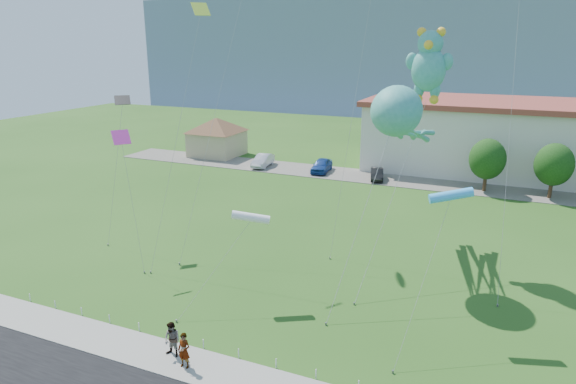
{
  "coord_description": "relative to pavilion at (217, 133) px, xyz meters",
  "views": [
    {
      "loc": [
        11.87,
        -20.1,
        14.74
      ],
      "look_at": [
        -0.47,
        8.0,
        5.71
      ],
      "focal_mm": 32.0,
      "sensor_mm": 36.0,
      "label": 1
    }
  ],
  "objects": [
    {
      "name": "parked_car_silver",
      "position": [
        8.55,
        -3.49,
        -2.23
      ],
      "size": [
        2.0,
        4.6,
        1.47
      ],
      "primitive_type": "imported",
      "rotation": [
        0.0,
        0.0,
        0.1
      ],
      "color": "#B6B6BD",
      "rests_on": "parking_strip"
    },
    {
      "name": "small_kite_white",
      "position": [
        22.66,
        -33.42,
        1.94
      ],
      "size": [
        2.69,
        5.57,
        5.44
      ],
      "color": "white",
      "rests_on": "ground"
    },
    {
      "name": "rope_fence",
      "position": [
        24.0,
        -39.3,
        -2.77
      ],
      "size": [
        26.05,
        0.05,
        0.5
      ],
      "color": "white",
      "rests_on": "ground"
    },
    {
      "name": "small_kite_cyan",
      "position": [
        33.41,
        -31.84,
        4.1
      ],
      "size": [
        1.6,
        6.89,
        7.62
      ],
      "color": "#38ADFF",
      "rests_on": "ground"
    },
    {
      "name": "octopus_kite",
      "position": [
        29.24,
        -24.98,
        6.83
      ],
      "size": [
        3.15,
        15.88,
        12.19
      ],
      "color": "teal",
      "rests_on": "ground"
    },
    {
      "name": "ground",
      "position": [
        24.0,
        -38.0,
        -3.02
      ],
      "size": [
        160.0,
        160.0,
        0.0
      ],
      "primitive_type": "plane",
      "color": "#244C15",
      "rests_on": "ground"
    },
    {
      "name": "small_kite_black",
      "position": [
        9.54,
        -28.62,
        6.48
      ],
      "size": [
        1.29,
        3.1,
        11.06
      ],
      "color": "black",
      "rests_on": "ground"
    },
    {
      "name": "small_kite_pink",
      "position": [
        12.92,
        -32.46,
        4.91
      ],
      "size": [
        2.67,
        1.87,
        9.21
      ],
      "color": "#E933A8",
      "rests_on": "ground"
    },
    {
      "name": "parking_strip",
      "position": [
        24.0,
        -3.0,
        -2.99
      ],
      "size": [
        70.0,
        6.0,
        0.06
      ],
      "primitive_type": "cube",
      "color": "#59544C",
      "rests_on": "ground"
    },
    {
      "name": "tree_mid",
      "position": [
        40.0,
        -4.0,
        0.36
      ],
      "size": [
        3.6,
        3.6,
        5.47
      ],
      "color": "#3F2B19",
      "rests_on": "ground"
    },
    {
      "name": "small_kite_yellow",
      "position": [
        16.09,
        -28.49,
        11.44
      ],
      "size": [
        1.88,
        6.33,
        17.21
      ],
      "color": "#C4E836",
      "rests_on": "ground"
    },
    {
      "name": "hill_ridge",
      "position": [
        24.0,
        82.0,
        9.48
      ],
      "size": [
        160.0,
        50.0,
        25.0
      ],
      "primitive_type": "cube",
      "color": "slate",
      "rests_on": "ground"
    },
    {
      "name": "teddy_bear_kite",
      "position": [
        30.31,
        -21.96,
        10.27
      ],
      "size": [
        3.29,
        11.11,
        15.64
      ],
      "color": "teal",
      "rests_on": "ground"
    },
    {
      "name": "parked_car_black",
      "position": [
        22.82,
        -3.96,
        -2.33
      ],
      "size": [
        2.32,
        4.07,
        1.27
      ],
      "primitive_type": "imported",
      "rotation": [
        0.0,
        0.0,
        0.27
      ],
      "color": "black",
      "rests_on": "parking_strip"
    },
    {
      "name": "parked_car_blue",
      "position": [
        16.04,
        -3.14,
        -2.19
      ],
      "size": [
        2.21,
        4.67,
        1.54
      ],
      "primitive_type": "imported",
      "rotation": [
        0.0,
        0.0,
        0.09
      ],
      "color": "navy",
      "rests_on": "parking_strip"
    },
    {
      "name": "pedestrian_left",
      "position": [
        23.12,
        -41.06,
        -2.05
      ],
      "size": [
        0.64,
        0.43,
        1.75
      ],
      "primitive_type": "imported",
      "rotation": [
        0.0,
        0.0,
        -0.01
      ],
      "color": "gray",
      "rests_on": "sidewalk"
    },
    {
      "name": "tree_near",
      "position": [
        34.0,
        -4.0,
        0.36
      ],
      "size": [
        3.6,
        3.6,
        5.47
      ],
      "color": "#3F2B19",
      "rests_on": "ground"
    },
    {
      "name": "pedestrian_right",
      "position": [
        22.08,
        -40.55,
        -2.04
      ],
      "size": [
        0.92,
        0.75,
        1.77
      ],
      "primitive_type": "imported",
      "rotation": [
        0.0,
        0.0,
        -0.09
      ],
      "color": "gray",
      "rests_on": "sidewalk"
    },
    {
      "name": "sidewalk",
      "position": [
        24.0,
        -40.75,
        -2.97
      ],
      "size": [
        80.0,
        2.5,
        0.1
      ],
      "primitive_type": "cube",
      "color": "gray",
      "rests_on": "ground"
    },
    {
      "name": "pavilion",
      "position": [
        0.0,
        0.0,
        0.0
      ],
      "size": [
        9.2,
        9.2,
        5.0
      ],
      "color": "tan",
      "rests_on": "ground"
    }
  ]
}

